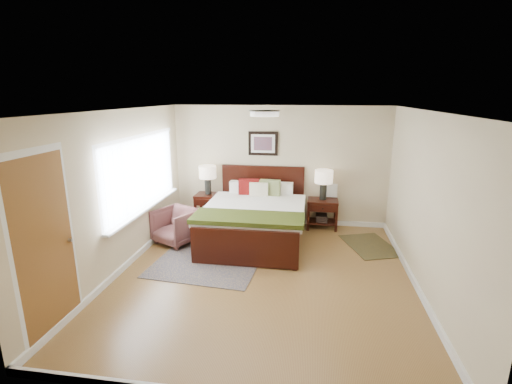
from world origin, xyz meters
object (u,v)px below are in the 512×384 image
(bed, at_px, (255,212))
(armchair, at_px, (176,226))
(lamp_left, at_px, (208,174))
(nightstand_right, at_px, (322,211))
(lamp_right, at_px, (324,179))
(nightstand_left, at_px, (208,200))
(rug_persian, at_px, (216,252))

(bed, height_order, armchair, bed)
(lamp_left, relative_size, armchair, 0.85)
(bed, xyz_separation_m, nightstand_right, (1.27, 0.88, -0.19))
(bed, xyz_separation_m, lamp_right, (1.27, 0.90, 0.48))
(armchair, bearing_deg, nightstand_left, 102.69)
(lamp_left, bearing_deg, nightstand_right, -0.32)
(armchair, bearing_deg, rug_persian, 5.83)
(nightstand_left, bearing_deg, lamp_right, 0.51)
(nightstand_left, height_order, rug_persian, nightstand_left)
(nightstand_left, relative_size, rug_persian, 0.26)
(lamp_left, relative_size, lamp_right, 1.00)
(armchair, height_order, rug_persian, armchair)
(nightstand_right, bearing_deg, nightstand_left, -179.82)
(nightstand_left, bearing_deg, lamp_left, 90.00)
(nightstand_left, height_order, armchair, armchair)
(nightstand_left, xyz_separation_m, lamp_left, (0.00, 0.02, 0.56))
(rug_persian, bearing_deg, nightstand_right, 44.06)
(bed, relative_size, lamp_right, 3.75)
(armchair, xyz_separation_m, rug_persian, (0.85, -0.32, -0.32))
(nightstand_left, relative_size, lamp_right, 1.04)
(lamp_right, bearing_deg, bed, -144.88)
(bed, height_order, lamp_left, bed)
(nightstand_left, distance_m, lamp_right, 2.49)
(bed, relative_size, lamp_left, 3.75)
(nightstand_right, distance_m, lamp_right, 0.67)
(bed, distance_m, lamp_right, 1.63)
(nightstand_left, xyz_separation_m, armchair, (-0.29, -1.20, -0.18))
(nightstand_left, relative_size, nightstand_right, 1.02)
(lamp_right, bearing_deg, rug_persian, -140.57)
(nightstand_left, height_order, lamp_left, lamp_left)
(lamp_left, xyz_separation_m, armchair, (-0.29, -1.22, -0.74))
(bed, height_order, lamp_right, bed)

